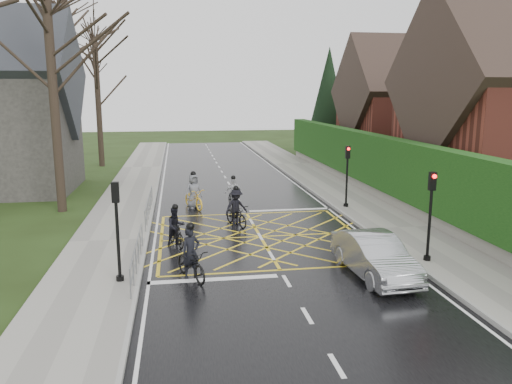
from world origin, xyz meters
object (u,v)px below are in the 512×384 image
object	(u,v)px
cyclist_rear	(191,261)
car	(374,256)
cyclist_lead	(194,196)
cyclist_mid	(236,211)
cyclist_front	(234,196)
cyclist_back	(176,230)

from	to	relation	value
cyclist_rear	car	xyz separation A→B (m)	(5.79, -0.69, 0.09)
cyclist_rear	cyclist_lead	bearing A→B (deg)	63.25
cyclist_mid	cyclist_lead	size ratio (longest dim) A/B	0.93
cyclist_rear	car	size ratio (longest dim) A/B	0.48
cyclist_mid	cyclist_front	size ratio (longest dim) A/B	1.13
cyclist_rear	cyclist_front	bearing A→B (deg)	51.61
cyclist_mid	cyclist_lead	bearing A→B (deg)	94.74
cyclist_back	cyclist_lead	size ratio (longest dim) A/B	0.81
cyclist_back	cyclist_front	world-z (taller)	cyclist_front
cyclist_rear	cyclist_front	world-z (taller)	cyclist_rear
cyclist_front	cyclist_lead	size ratio (longest dim) A/B	0.83
car	cyclist_mid	bearing A→B (deg)	114.20
cyclist_back	cyclist_mid	distance (m)	3.71
cyclist_back	car	bearing A→B (deg)	-54.15
cyclist_back	cyclist_mid	xyz separation A→B (m)	(2.64, 2.60, 0.04)
cyclist_mid	cyclist_lead	distance (m)	4.03
cyclist_front	cyclist_back	bearing A→B (deg)	-128.11
cyclist_rear	cyclist_lead	xyz separation A→B (m)	(0.43, 9.85, 0.08)
cyclist_rear	cyclist_mid	bearing A→B (deg)	46.49
cyclist_rear	cyclist_mid	world-z (taller)	cyclist_rear
cyclist_back	car	xyz separation A→B (m)	(6.27, -4.30, 0.06)
cyclist_rear	cyclist_front	distance (m)	10.04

